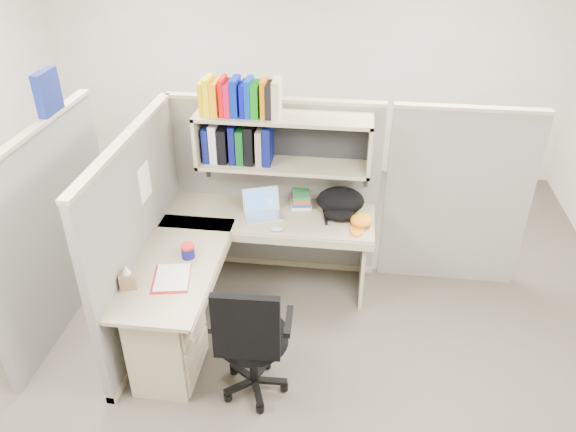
# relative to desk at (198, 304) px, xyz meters

# --- Properties ---
(ground) EXTENTS (6.00, 6.00, 0.00)m
(ground) POSITION_rel_desk_xyz_m (0.41, 0.29, -0.44)
(ground) COLOR #3C362E
(ground) RESTS_ON ground
(room_shell) EXTENTS (6.00, 6.00, 6.00)m
(room_shell) POSITION_rel_desk_xyz_m (0.41, 0.29, 1.18)
(room_shell) COLOR #ADA89D
(room_shell) RESTS_ON ground
(cubicle) EXTENTS (3.79, 1.84, 1.95)m
(cubicle) POSITION_rel_desk_xyz_m (0.04, 0.74, 0.47)
(cubicle) COLOR #60605B
(cubicle) RESTS_ON ground
(desk) EXTENTS (1.74, 1.75, 0.73)m
(desk) POSITION_rel_desk_xyz_m (0.00, 0.00, 0.00)
(desk) COLOR gray
(desk) RESTS_ON ground
(laptop) EXTENTS (0.39, 0.39, 0.22)m
(laptop) POSITION_rel_desk_xyz_m (0.36, 0.82, 0.40)
(laptop) COLOR silver
(laptop) RESTS_ON desk
(backpack) EXTENTS (0.43, 0.35, 0.23)m
(backpack) POSITION_rel_desk_xyz_m (0.99, 0.92, 0.41)
(backpack) COLOR black
(backpack) RESTS_ON desk
(orange_cap) EXTENTS (0.24, 0.25, 0.10)m
(orange_cap) POSITION_rel_desk_xyz_m (1.17, 0.79, 0.34)
(orange_cap) COLOR orange
(orange_cap) RESTS_ON desk
(snack_canister) EXTENTS (0.11, 0.11, 0.10)m
(snack_canister) POSITION_rel_desk_xyz_m (-0.09, 0.18, 0.34)
(snack_canister) COLOR #0F0F5A
(snack_canister) RESTS_ON desk
(tissue_box) EXTENTS (0.14, 0.14, 0.17)m
(tissue_box) POSITION_rel_desk_xyz_m (-0.41, -0.21, 0.38)
(tissue_box) COLOR #8A694E
(tissue_box) RESTS_ON desk
(mouse) EXTENTS (0.11, 0.09, 0.04)m
(mouse) POSITION_rel_desk_xyz_m (0.50, 0.62, 0.31)
(mouse) COLOR #8BA9C5
(mouse) RESTS_ON desk
(paper_cup) EXTENTS (0.09, 0.09, 0.11)m
(paper_cup) POSITION_rel_desk_xyz_m (0.40, 0.96, 0.34)
(paper_cup) COLOR white
(paper_cup) RESTS_ON desk
(book_stack) EXTENTS (0.21, 0.26, 0.11)m
(book_stack) POSITION_rel_desk_xyz_m (0.65, 1.07, 0.35)
(book_stack) COLOR gray
(book_stack) RESTS_ON desk
(loose_paper) EXTENTS (0.29, 0.35, 0.00)m
(loose_paper) POSITION_rel_desk_xyz_m (-0.14, -0.07, 0.29)
(loose_paper) COLOR white
(loose_paper) RESTS_ON desk
(task_chair) EXTENTS (0.54, 0.50, 1.03)m
(task_chair) POSITION_rel_desk_xyz_m (0.48, -0.39, -0.08)
(task_chair) COLOR black
(task_chair) RESTS_ON ground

